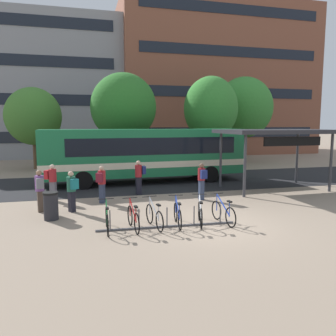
{
  "coord_description": "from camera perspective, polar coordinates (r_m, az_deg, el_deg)",
  "views": [
    {
      "loc": [
        -4.38,
        -10.63,
        3.49
      ],
      "look_at": [
        -0.62,
        4.15,
        1.5
      ],
      "focal_mm": 35.9,
      "sensor_mm": 36.0,
      "label": 1
    }
  ],
  "objects": [
    {
      "name": "city_bus",
      "position": [
        20.11,
        -4.04,
        2.53
      ],
      "size": [
        12.14,
        3.21,
        3.2
      ],
      "rotation": [
        0.0,
        0.0,
        3.2
      ],
      "color": "#196B3D",
      "rests_on": "ground"
    },
    {
      "name": "parked_bicycle_blue_5",
      "position": [
        12.12,
        9.37,
        -7.51
      ],
      "size": [
        0.52,
        1.72,
        0.99
      ],
      "rotation": [
        0.0,
        0.0,
        1.67
      ],
      "color": "black",
      "rests_on": "ground"
    },
    {
      "name": "commuter_navy_pack_3",
      "position": [
        15.58,
        5.75,
        -1.84
      ],
      "size": [
        0.36,
        0.54,
        1.7
      ],
      "rotation": [
        0.0,
        0.0,
        1.63
      ],
      "color": "#2D3851",
      "rests_on": "ground"
    },
    {
      "name": "commuter_teal_pack_2",
      "position": [
        13.89,
        -16.02,
        -3.4
      ],
      "size": [
        0.53,
        0.61,
        1.65
      ],
      "rotation": [
        0.0,
        0.0,
        2.11
      ],
      "color": "black",
      "rests_on": "ground"
    },
    {
      "name": "commuter_grey_pack_4",
      "position": [
        14.3,
        -20.95,
        -3.21
      ],
      "size": [
        0.42,
        0.57,
        1.69
      ],
      "rotation": [
        0.0,
        0.0,
        1.79
      ],
      "color": "#47382D",
      "rests_on": "ground"
    },
    {
      "name": "building_right_wing",
      "position": [
        44.61,
        6.95,
        14.05
      ],
      "size": [
        23.08,
        13.71,
        17.33
      ],
      "color": "brown",
      "rests_on": "ground"
    },
    {
      "name": "commuter_maroon_pack_1",
      "position": [
        15.15,
        -11.22,
        -2.31
      ],
      "size": [
        0.5,
        0.6,
        1.67
      ],
      "rotation": [
        0.0,
        0.0,
        1.13
      ],
      "color": "#2D3851",
      "rests_on": "ground"
    },
    {
      "name": "street_tree_3",
      "position": [
        27.19,
        7.27,
        9.97
      ],
      "size": [
        4.27,
        4.27,
        7.25
      ],
      "color": "brown",
      "rests_on": "ground"
    },
    {
      "name": "ground",
      "position": [
        12.01,
        7.87,
        -9.52
      ],
      "size": [
        200.0,
        200.0,
        0.0
      ],
      "primitive_type": "plane",
      "color": "gray"
    },
    {
      "name": "parked_bicycle_blue_3",
      "position": [
        11.67,
        1.64,
        -8.0
      ],
      "size": [
        0.52,
        1.71,
        0.99
      ],
      "rotation": [
        0.0,
        0.0,
        1.43
      ],
      "color": "black",
      "rests_on": "ground"
    },
    {
      "name": "commuter_red_pack_5",
      "position": [
        16.11,
        -19.1,
        -1.93
      ],
      "size": [
        0.6,
        0.49,
        1.7
      ],
      "rotation": [
        0.0,
        0.0,
        5.87
      ],
      "color": "#565660",
      "rests_on": "ground"
    },
    {
      "name": "building_left_wing",
      "position": [
        42.47,
        -22.45,
        12.12
      ],
      "size": [
        20.53,
        12.95,
        14.71
      ],
      "color": "gray",
      "rests_on": "ground"
    },
    {
      "name": "transit_shelter",
      "position": [
        18.76,
        17.77,
        5.63
      ],
      "size": [
        5.81,
        3.69,
        3.21
      ],
      "rotation": [
        0.0,
        0.0,
        0.02
      ],
      "color": "#38383D",
      "rests_on": "ground"
    },
    {
      "name": "trash_bin",
      "position": [
        13.11,
        -19.26,
        -6.09
      ],
      "size": [
        0.55,
        0.55,
        1.03
      ],
      "color": "#232328",
      "rests_on": "ground"
    },
    {
      "name": "street_tree_1",
      "position": [
        25.32,
        -7.56,
        10.21
      ],
      "size": [
        4.82,
        4.82,
        7.23
      ],
      "color": "brown",
      "rests_on": "ground"
    },
    {
      "name": "bus_lane_asphalt",
      "position": [
        20.5,
        -1.75,
        -2.35
      ],
      "size": [
        80.0,
        7.2,
        0.01
      ],
      "primitive_type": "cube",
      "color": "#232326",
      "rests_on": "ground"
    },
    {
      "name": "street_tree_2",
      "position": [
        31.84,
        12.76,
        9.98
      ],
      "size": [
        5.2,
        5.2,
        7.75
      ],
      "color": "brown",
      "rests_on": "ground"
    },
    {
      "name": "parked_bicycle_silver_2",
      "position": [
        11.49,
        -2.33,
        -8.26
      ],
      "size": [
        0.52,
        1.71,
        0.99
      ],
      "rotation": [
        0.0,
        0.0,
        1.7
      ],
      "color": "black",
      "rests_on": "ground"
    },
    {
      "name": "commuter_navy_pack_0",
      "position": [
        16.77,
        -4.92,
        -1.17
      ],
      "size": [
        0.56,
        0.39,
        1.71
      ],
      "rotation": [
        0.0,
        0.0,
        3.3
      ],
      "color": "black",
      "rests_on": "ground"
    },
    {
      "name": "parked_bicycle_green_0",
      "position": [
        11.28,
        -10.32,
        -8.67
      ],
      "size": [
        0.52,
        1.72,
        0.99
      ],
      "rotation": [
        0.0,
        0.0,
        1.54
      ],
      "color": "black",
      "rests_on": "ground"
    },
    {
      "name": "street_tree_0",
      "position": [
        28.2,
        -21.9,
        8.13
      ],
      "size": [
        4.24,
        4.24,
        6.31
      ],
      "color": "brown",
      "rests_on": "ground"
    },
    {
      "name": "bike_rack",
      "position": [
        11.59,
        -0.17,
        -9.61
      ],
      "size": [
        4.78,
        0.27,
        0.7
      ],
      "rotation": [
        0.0,
        0.0,
        -0.04
      ],
      "color": "#47474C",
      "rests_on": "ground"
    },
    {
      "name": "parked_bicycle_red_1",
      "position": [
        11.32,
        -5.92,
        -8.53
      ],
      "size": [
        0.52,
        1.72,
        0.99
      ],
      "rotation": [
        0.0,
        0.0,
        1.64
      ],
      "color": "black",
      "rests_on": "ground"
    },
    {
      "name": "parked_bicycle_white_4",
      "position": [
        11.89,
        5.48,
        -7.74
      ],
      "size": [
        0.64,
        1.67,
        0.99
      ],
      "rotation": [
        0.0,
        0.0,
        1.3
      ],
      "color": "black",
      "rests_on": "ground"
    }
  ]
}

